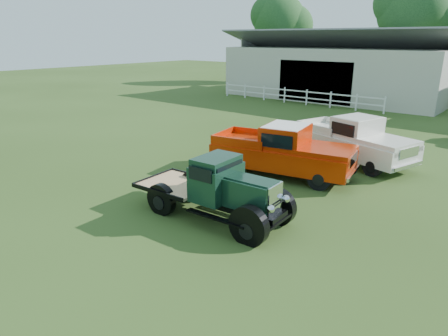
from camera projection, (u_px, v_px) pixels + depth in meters
The scene contains 8 objects.
ground at pixel (195, 208), 12.44m from camera, with size 120.00×120.00×0.00m, color #2D4317.
shed_left at pixel (342, 64), 34.82m from camera, with size 18.80×10.20×5.60m, color #A4A497, non-canonical shape.
fence_rail at pixel (295, 96), 31.72m from camera, with size 14.20×0.16×1.20m, color white, non-canonical shape.
tree_a at pixel (279, 35), 45.84m from camera, with size 6.30×6.30×10.50m, color black, non-canonical shape.
tree_b at pixel (410, 29), 37.92m from camera, with size 6.90×6.90×11.50m, color black, non-canonical shape.
vintage_flatbed at pixel (214, 187), 11.53m from camera, with size 4.74×1.88×1.88m, color #143123, non-canonical shape.
red_pickup at pixel (282, 150), 15.11m from camera, with size 5.46×2.10×1.99m, color #BC2806, non-canonical shape.
white_pickup at pixel (354, 140), 16.72m from camera, with size 5.24×2.03×1.93m, color silver, non-canonical shape.
Camera 1 is at (8.00, -8.21, 5.07)m, focal length 32.00 mm.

